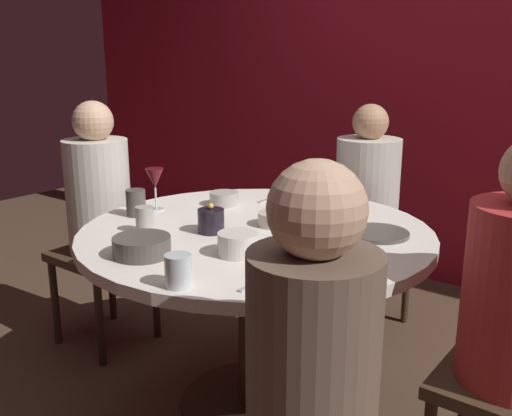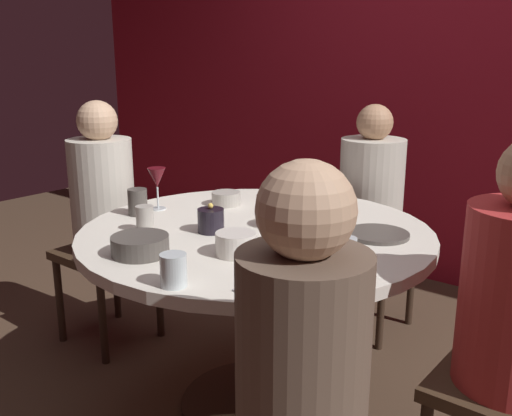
{
  "view_description": "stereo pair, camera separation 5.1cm",
  "coord_description": "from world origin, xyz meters",
  "px_view_note": "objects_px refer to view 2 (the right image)",
  "views": [
    {
      "loc": [
        1.23,
        -1.61,
        1.38
      ],
      "look_at": [
        0.0,
        0.0,
        0.83
      ],
      "focal_mm": 40.16,
      "sensor_mm": 36.0,
      "label": 1
    },
    {
      "loc": [
        1.27,
        -1.58,
        1.38
      ],
      "look_at": [
        0.0,
        0.0,
        0.83
      ],
      "focal_mm": 40.16,
      "sensor_mm": 36.0,
      "label": 2
    }
  ],
  "objects_px": {
    "bowl_sauce_side": "(140,245)",
    "cup_beside_wine": "(325,219)",
    "bowl_serving_large": "(276,219)",
    "cup_by_left_diner": "(307,237)",
    "seated_diner_front_right": "(302,362)",
    "wine_glass": "(157,179)",
    "bowl_salad_center": "(226,198)",
    "cup_by_right_diner": "(174,270)",
    "candle_holder": "(211,220)",
    "cup_far_edge": "(138,202)",
    "seated_diner_left": "(103,198)",
    "cell_phone": "(313,205)",
    "seated_diner_back": "(371,194)",
    "cup_center_front": "(345,254)",
    "bowl_small_white": "(236,244)",
    "dinner_plate": "(377,234)",
    "cup_near_candle": "(145,219)",
    "dining_table": "(256,269)"
  },
  "relations": [
    {
      "from": "cell_phone",
      "to": "cup_center_front",
      "type": "relative_size",
      "value": 1.35
    },
    {
      "from": "seated_diner_back",
      "to": "bowl_sauce_side",
      "type": "bearing_deg",
      "value": -4.88
    },
    {
      "from": "dinner_plate",
      "to": "cup_by_left_diner",
      "type": "height_order",
      "value": "cup_by_left_diner"
    },
    {
      "from": "cell_phone",
      "to": "bowl_small_white",
      "type": "relative_size",
      "value": 1.07
    },
    {
      "from": "bowl_sauce_side",
      "to": "cup_far_edge",
      "type": "bearing_deg",
      "value": 140.77
    },
    {
      "from": "seated_diner_front_right",
      "to": "cup_near_candle",
      "type": "xyz_separation_m",
      "value": [
        -0.94,
        0.37,
        0.07
      ]
    },
    {
      "from": "bowl_serving_large",
      "to": "cup_by_left_diner",
      "type": "bearing_deg",
      "value": -32.36
    },
    {
      "from": "bowl_salad_center",
      "to": "dinner_plate",
      "type": "bearing_deg",
      "value": 0.78
    },
    {
      "from": "bowl_sauce_side",
      "to": "cup_beside_wine",
      "type": "distance_m",
      "value": 0.67
    },
    {
      "from": "cell_phone",
      "to": "cup_by_right_diner",
      "type": "xyz_separation_m",
      "value": [
        0.18,
        -0.98,
        0.04
      ]
    },
    {
      "from": "cup_by_left_diner",
      "to": "cup_center_front",
      "type": "bearing_deg",
      "value": -25.12
    },
    {
      "from": "cup_by_left_diner",
      "to": "cup_beside_wine",
      "type": "height_order",
      "value": "cup_beside_wine"
    },
    {
      "from": "bowl_sauce_side",
      "to": "bowl_salad_center",
      "type": "bearing_deg",
      "value": 107.39
    },
    {
      "from": "cell_phone",
      "to": "cup_near_candle",
      "type": "bearing_deg",
      "value": 144.81
    },
    {
      "from": "seated_diner_left",
      "to": "cup_center_front",
      "type": "relative_size",
      "value": 11.38
    },
    {
      "from": "seated_diner_left",
      "to": "wine_glass",
      "type": "relative_size",
      "value": 6.68
    },
    {
      "from": "cup_center_front",
      "to": "seated_diner_front_right",
      "type": "bearing_deg",
      "value": -69.85
    },
    {
      "from": "bowl_sauce_side",
      "to": "cup_far_edge",
      "type": "height_order",
      "value": "cup_far_edge"
    },
    {
      "from": "seated_diner_left",
      "to": "cup_far_edge",
      "type": "distance_m",
      "value": 0.46
    },
    {
      "from": "candle_holder",
      "to": "cup_far_edge",
      "type": "distance_m",
      "value": 0.39
    },
    {
      "from": "bowl_serving_large",
      "to": "cup_beside_wine",
      "type": "relative_size",
      "value": 1.43
    },
    {
      "from": "wine_glass",
      "to": "cup_far_edge",
      "type": "relative_size",
      "value": 1.65
    },
    {
      "from": "bowl_serving_large",
      "to": "bowl_salad_center",
      "type": "bearing_deg",
      "value": 162.11
    },
    {
      "from": "bowl_sauce_side",
      "to": "cup_by_right_diner",
      "type": "height_order",
      "value": "cup_by_right_diner"
    },
    {
      "from": "bowl_salad_center",
      "to": "cup_beside_wine",
      "type": "bearing_deg",
      "value": -6.56
    },
    {
      "from": "wine_glass",
      "to": "seated_diner_left",
      "type": "bearing_deg",
      "value": 174.65
    },
    {
      "from": "seated_diner_back",
      "to": "cup_far_edge",
      "type": "bearing_deg",
      "value": -25.01
    },
    {
      "from": "seated_diner_back",
      "to": "seated_diner_front_right",
      "type": "relative_size",
      "value": 0.98
    },
    {
      "from": "wine_glass",
      "to": "bowl_sauce_side",
      "type": "relative_size",
      "value": 0.95
    },
    {
      "from": "cell_phone",
      "to": "cup_far_edge",
      "type": "height_order",
      "value": "cup_far_edge"
    },
    {
      "from": "bowl_salad_center",
      "to": "cup_by_right_diner",
      "type": "distance_m",
      "value": 0.89
    },
    {
      "from": "cup_beside_wine",
      "to": "cup_by_left_diner",
      "type": "bearing_deg",
      "value": -74.02
    },
    {
      "from": "candle_holder",
      "to": "bowl_serving_large",
      "type": "height_order",
      "value": "candle_holder"
    },
    {
      "from": "seated_diner_left",
      "to": "bowl_sauce_side",
      "type": "height_order",
      "value": "seated_diner_left"
    },
    {
      "from": "candle_holder",
      "to": "seated_diner_back",
      "type": "bearing_deg",
      "value": 84.3
    },
    {
      "from": "seated_diner_left",
      "to": "bowl_serving_large",
      "type": "relative_size",
      "value": 8.91
    },
    {
      "from": "seated_diner_front_right",
      "to": "wine_glass",
      "type": "distance_m",
      "value": 1.3
    },
    {
      "from": "bowl_serving_large",
      "to": "bowl_salad_center",
      "type": "height_order",
      "value": "bowl_salad_center"
    },
    {
      "from": "dining_table",
      "to": "cup_center_front",
      "type": "height_order",
      "value": "cup_center_front"
    },
    {
      "from": "cell_phone",
      "to": "dinner_plate",
      "type": "bearing_deg",
      "value": -130.75
    },
    {
      "from": "cup_by_right_diner",
      "to": "cup_far_edge",
      "type": "distance_m",
      "value": 0.77
    },
    {
      "from": "bowl_serving_large",
      "to": "cup_by_right_diner",
      "type": "relative_size",
      "value": 1.41
    },
    {
      "from": "cup_by_left_diner",
      "to": "cup_by_right_diner",
      "type": "distance_m",
      "value": 0.5
    },
    {
      "from": "bowl_salad_center",
      "to": "cup_far_edge",
      "type": "xyz_separation_m",
      "value": [
        -0.17,
        -0.34,
        0.02
      ]
    },
    {
      "from": "bowl_salad_center",
      "to": "cup_center_front",
      "type": "height_order",
      "value": "cup_center_front"
    },
    {
      "from": "seated_diner_left",
      "to": "bowl_sauce_side",
      "type": "xyz_separation_m",
      "value": [
        0.81,
        -0.45,
        0.06
      ]
    },
    {
      "from": "cup_by_right_diner",
      "to": "cup_far_edge",
      "type": "height_order",
      "value": "cup_far_edge"
    },
    {
      "from": "bowl_salad_center",
      "to": "cup_by_left_diner",
      "type": "bearing_deg",
      "value": -24.25
    },
    {
      "from": "bowl_salad_center",
      "to": "cup_by_left_diner",
      "type": "height_order",
      "value": "cup_by_left_diner"
    },
    {
      "from": "seated_diner_left",
      "to": "bowl_salad_center",
      "type": "distance_m",
      "value": 0.64
    }
  ]
}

